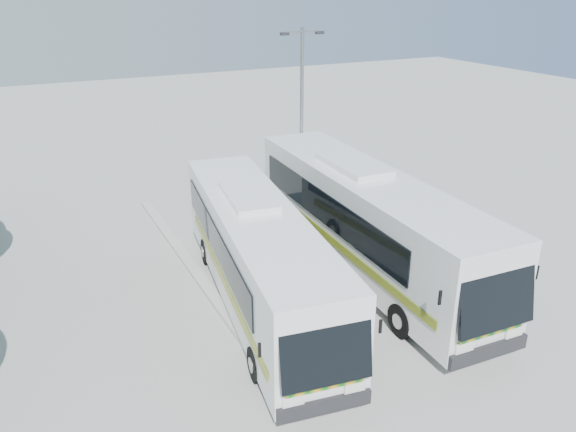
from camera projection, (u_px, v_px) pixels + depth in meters
ground at (275, 284)px, 20.09m from camera, size 100.00×100.00×0.00m
kerb_divider at (196, 272)px, 20.77m from camera, size 0.40×16.00×0.15m
coach_main at (258, 253)px, 18.27m from camera, size 4.16×12.35×3.37m
coach_adjacent at (367, 220)px, 20.41m from camera, size 3.32×13.40×3.69m
lamppost at (302, 113)px, 25.24m from camera, size 2.02×0.28×8.26m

